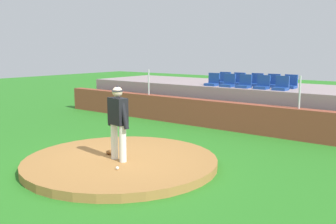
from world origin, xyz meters
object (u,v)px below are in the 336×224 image
stadium_chair_5 (224,80)px  stadium_chair_7 (256,82)px  stadium_chair_0 (213,82)px  stadium_chair_4 (281,86)px  stadium_chair_3 (263,85)px  baseball (117,168)px  stadium_chair_1 (228,83)px  pitcher (118,117)px  fielding_glove (111,152)px  stadium_chair_8 (273,83)px  stadium_chair_2 (244,84)px  stadium_chair_9 (290,84)px  stadium_chair_6 (238,81)px

stadium_chair_5 → stadium_chair_7: bearing=-178.5°
stadium_chair_0 → stadium_chair_4: same height
stadium_chair_3 → stadium_chair_0: bearing=0.1°
baseball → stadium_chair_1: 7.52m
pitcher → fielding_glove: bearing=166.0°
baseball → stadium_chair_5: bearing=103.6°
baseball → stadium_chair_8: 8.32m
stadium_chair_3 → stadium_chair_4: same height
fielding_glove → stadium_chair_2: (0.40, 6.52, 1.31)m
baseball → stadium_chair_5: stadium_chair_5 is taller
fielding_glove → stadium_chair_9: (1.80, 7.43, 1.31)m
pitcher → fielding_glove: pitcher is taller
pitcher → stadium_chair_8: (0.63, 7.67, 0.32)m
stadium_chair_5 → stadium_chair_4: bearing=163.0°
stadium_chair_3 → stadium_chair_9: bearing=-128.0°
pitcher → stadium_chair_0: bearing=113.3°
baseball → stadium_chair_7: size_ratio=0.15×
stadium_chair_1 → stadium_chair_2: 0.67m
baseball → stadium_chair_5: size_ratio=0.15×
fielding_glove → stadium_chair_4: (1.82, 6.54, 1.31)m
stadium_chair_3 → stadium_chair_7: bearing=-53.5°
stadium_chair_3 → stadium_chair_8: 0.89m
stadium_chair_2 → stadium_chair_6: 1.11m
stadium_chair_0 → stadium_chair_3: same height
stadium_chair_5 → stadium_chair_1: bearing=128.1°
stadium_chair_7 → stadium_chair_6: bearing=3.1°
stadium_chair_0 → stadium_chair_9: (2.80, 0.89, 0.00)m
stadium_chair_9 → stadium_chair_5: bearing=0.8°
stadium_chair_1 → stadium_chair_5: same height
fielding_glove → stadium_chair_5: (-0.96, 7.39, 1.31)m
stadium_chair_1 → stadium_chair_4: (2.09, 0.03, 0.00)m
pitcher → fielding_glove: (-0.51, 0.23, -0.99)m
stadium_chair_0 → stadium_chair_6: 1.10m
baseball → stadium_chair_6: stadium_chair_6 is taller
baseball → stadium_chair_2: size_ratio=0.15×
stadium_chair_6 → pitcher: bearing=96.1°
stadium_chair_2 → stadium_chair_4: same height
stadium_chair_1 → stadium_chair_4: 2.09m
stadium_chair_1 → stadium_chair_5: size_ratio=1.00×
stadium_chair_0 → stadium_chair_8: bearing=-157.3°
stadium_chair_1 → fielding_glove: bearing=92.4°
pitcher → stadium_chair_9: size_ratio=3.60×
baseball → stadium_chair_9: (0.80, 8.21, 1.33)m
baseball → fielding_glove: fielding_glove is taller
pitcher → stadium_chair_9: pitcher is taller
stadium_chair_6 → stadium_chair_7: bearing=-176.9°
stadium_chair_6 → stadium_chair_7: size_ratio=1.00×
pitcher → stadium_chair_6: 7.67m
stadium_chair_7 → stadium_chair_8: bearing=-179.9°
stadium_chair_2 → fielding_glove: bearing=86.5°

